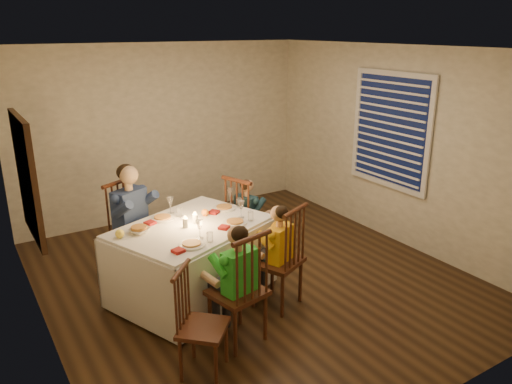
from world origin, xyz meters
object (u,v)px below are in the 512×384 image
dining_table (191,246)px  child_yellow (277,304)px  adult (137,273)px  serving_bowl (139,230)px  chair_extra (205,371)px  child_teal (248,260)px  chair_near_left (238,339)px  child_green (238,339)px  chair_near_right (277,304)px  chair_adult (137,273)px  chair_end (248,260)px

dining_table → child_yellow: bearing=-65.1°
adult → child_yellow: adult is taller
child_yellow → serving_bowl: 1.64m
adult → child_yellow: size_ratio=1.20×
chair_extra → child_teal: (1.42, 1.63, 0.00)m
chair_near_left → child_green: 0.00m
dining_table → chair_near_left: 1.13m
chair_near_right → adult: bearing=-79.2°
chair_extra → adult: adult is taller
chair_adult → child_green: 1.83m
chair_near_right → child_teal: (0.28, 1.06, 0.00)m
chair_near_left → child_green: size_ratio=0.97×
chair_near_right → child_teal: 1.09m
dining_table → chair_near_right: (0.67, -0.64, -0.59)m
child_green → serving_bowl: (-0.53, 1.06, 0.85)m
chair_near_left → serving_bowl: serving_bowl is taller
chair_near_right → chair_extra: bearing=2.5°
chair_extra → chair_near_left: bearing=-18.5°
chair_near_left → child_teal: chair_near_left is taller
child_teal → chair_end: bearing=-0.0°
chair_extra → adult: 2.05m
adult → chair_near_right: bearing=-81.5°
chair_near_left → adult: (-0.36, 1.80, 0.00)m
chair_extra → child_green: 0.53m
chair_adult → chair_extra: size_ratio=1.17×
child_green → dining_table: bearing=-101.6°
chair_adult → adult: 0.00m
chair_end → dining_table: bearing=94.4°
dining_table → child_teal: dining_table is taller
serving_bowl → child_yellow: bearing=-31.6°
dining_table → chair_near_right: size_ratio=1.68×
chair_near_right → child_green: child_green is taller
dining_table → adult: 1.08m
dining_table → chair_extra: dining_table is taller
chair_extra → child_yellow: child_yellow is taller
child_yellow → child_teal: (0.28, 1.06, 0.00)m
dining_table → adult: dining_table is taller
child_yellow → child_teal: child_yellow is taller
child_yellow → child_teal: bearing=-129.1°
chair_adult → chair_end: 1.37m
chair_adult → chair_extra: 2.05m
chair_extra → adult: (0.11, 2.04, 0.00)m
child_green → child_yellow: (0.67, 0.33, 0.00)m
chair_extra → child_yellow: 1.28m
chair_near_right → adult: 1.79m
adult → child_teal: adult is taller
chair_adult → serving_bowl: serving_bowl is taller
child_teal → chair_near_right: bearing=145.9°
chair_adult → adult: (0.00, 0.00, 0.00)m
chair_end → chair_extra: size_ratio=1.17×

